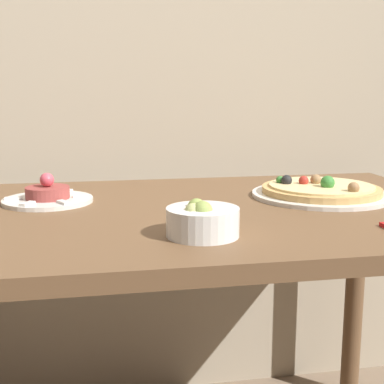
{
  "coord_description": "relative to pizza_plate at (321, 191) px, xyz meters",
  "views": [
    {
      "loc": [
        -0.21,
        -0.76,
        1.02
      ],
      "look_at": [
        0.01,
        0.39,
        0.8
      ],
      "focal_mm": 50.0,
      "sensor_mm": 36.0,
      "label": 1
    }
  ],
  "objects": [
    {
      "name": "tartare_plate",
      "position": [
        -0.67,
        0.06,
        -0.0
      ],
      "size": [
        0.21,
        0.21,
        0.07
      ],
      "color": "silver",
      "rests_on": "dining_table"
    },
    {
      "name": "pizza_plate",
      "position": [
        0.0,
        0.0,
        0.0
      ],
      "size": [
        0.35,
        0.35,
        0.06
      ],
      "color": "silver",
      "rests_on": "dining_table"
    },
    {
      "name": "dining_table",
      "position": [
        -0.36,
        -0.07,
        -0.11
      ],
      "size": [
        1.36,
        0.82,
        0.76
      ],
      "color": "brown",
      "rests_on": "ground_plane"
    },
    {
      "name": "small_bowl",
      "position": [
        -0.37,
        -0.31,
        0.02
      ],
      "size": [
        0.14,
        0.14,
        0.07
      ],
      "color": "white",
      "rests_on": "dining_table"
    }
  ]
}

